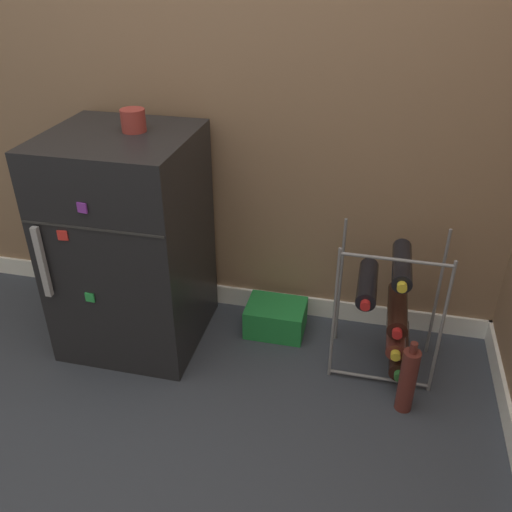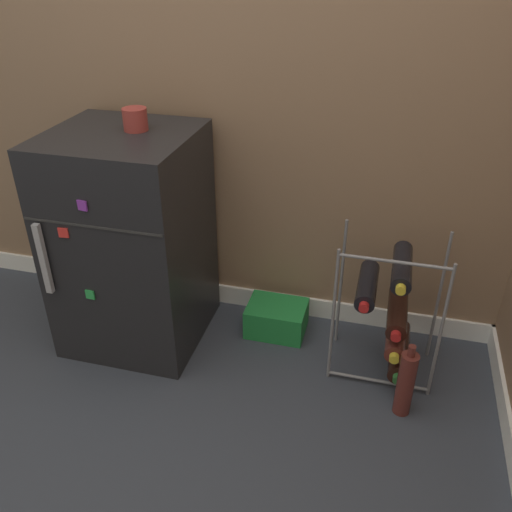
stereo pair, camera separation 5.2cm
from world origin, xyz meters
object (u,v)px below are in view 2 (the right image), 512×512
at_px(mini_fridge, 132,241).
at_px(loose_bottle_floor, 406,383).
at_px(wine_rack, 393,313).
at_px(fridge_top_cup, 135,119).
at_px(soda_box, 277,318).

height_order(mini_fridge, loose_bottle_floor, mini_fridge).
bearing_deg(loose_bottle_floor, mini_fridge, 169.88).
distance_m(wine_rack, fridge_top_cup, 1.17).
xyz_separation_m(mini_fridge, wine_rack, (1.03, 0.02, -0.17)).
xyz_separation_m(soda_box, fridge_top_cup, (-0.51, -0.09, 0.85)).
bearing_deg(soda_box, fridge_top_cup, -169.55).
height_order(wine_rack, loose_bottle_floor, wine_rack).
relative_size(fridge_top_cup, loose_bottle_floor, 0.29).
height_order(soda_box, fridge_top_cup, fridge_top_cup).
relative_size(mini_fridge, loose_bottle_floor, 2.94).
xyz_separation_m(mini_fridge, soda_box, (0.56, 0.14, -0.37)).
relative_size(wine_rack, loose_bottle_floor, 1.90).
bearing_deg(soda_box, mini_fridge, -165.84).
relative_size(wine_rack, soda_box, 2.29).
height_order(mini_fridge, fridge_top_cup, fridge_top_cup).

